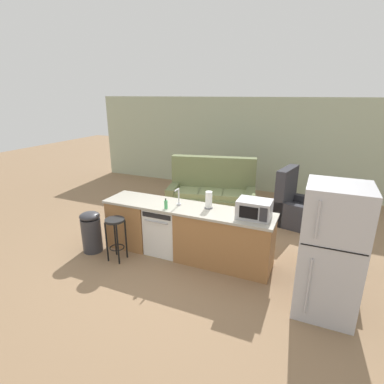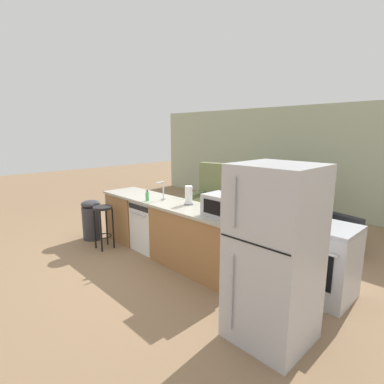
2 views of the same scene
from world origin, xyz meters
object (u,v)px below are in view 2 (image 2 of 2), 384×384
at_px(stove_range, 320,260).
at_px(microwave, 224,205).
at_px(bar_stool, 103,218).
at_px(soap_bottle, 147,196).
at_px(trash_bin, 92,219).
at_px(paper_towel_roll, 189,195).
at_px(kettle, 315,213).
at_px(armchair, 322,227).
at_px(couch, 236,206).
at_px(refrigerator, 274,255).
at_px(dishwasher, 153,225).

bearing_deg(stove_range, microwave, -152.81).
xyz_separation_m(stove_range, bar_stool, (-3.21, -1.14, 0.08)).
relative_size(soap_bottle, bar_stool, 0.24).
height_order(stove_range, microwave, microwave).
bearing_deg(bar_stool, trash_bin, 173.71).
relative_size(stove_range, trash_bin, 1.22).
xyz_separation_m(paper_towel_roll, kettle, (1.67, 0.58, -0.05)).
xyz_separation_m(stove_range, trash_bin, (-3.79, -1.08, -0.07)).
height_order(microwave, kettle, microwave).
distance_m(stove_range, microwave, 1.34).
relative_size(stove_range, armchair, 0.75).
bearing_deg(couch, refrigerator, -47.13).
height_order(paper_towel_roll, armchair, armchair).
xyz_separation_m(dishwasher, trash_bin, (-1.19, -0.53, -0.04)).
distance_m(stove_range, refrigerator, 1.17).
xyz_separation_m(stove_range, kettle, (-0.17, 0.13, 0.53)).
bearing_deg(armchair, kettle, -72.01).
xyz_separation_m(dishwasher, paper_towel_roll, (0.76, 0.10, 0.62)).
distance_m(stove_range, soap_bottle, 2.63).
relative_size(dishwasher, soap_bottle, 4.77).
bearing_deg(couch, kettle, -32.25).
height_order(stove_range, couch, couch).
relative_size(paper_towel_roll, bar_stool, 0.38).
xyz_separation_m(soap_bottle, kettle, (2.30, 0.88, 0.01)).
bearing_deg(microwave, bar_stool, -164.50).
xyz_separation_m(bar_stool, trash_bin, (-0.58, 0.06, -0.16)).
bearing_deg(stove_range, paper_towel_roll, -166.31).
relative_size(dishwasher, couch, 0.39).
height_order(bar_stool, trash_bin, same).
bearing_deg(bar_stool, stove_range, 19.60).
height_order(dishwasher, couch, couch).
relative_size(stove_range, paper_towel_roll, 3.19).
relative_size(refrigerator, bar_stool, 2.30).
xyz_separation_m(paper_towel_roll, soap_bottle, (-0.63, -0.31, -0.07)).
bearing_deg(paper_towel_roll, couch, 108.31).
bearing_deg(paper_towel_roll, dishwasher, -172.45).
xyz_separation_m(stove_range, armchair, (-0.65, 1.62, -0.10)).
relative_size(microwave, kettle, 2.44).
height_order(kettle, bar_stool, kettle).
height_order(bar_stool, couch, couch).
distance_m(microwave, bar_stool, 2.28).
bearing_deg(bar_stool, microwave, 15.50).
xyz_separation_m(refrigerator, soap_bottle, (-2.46, 0.34, 0.12)).
bearing_deg(kettle, refrigerator, -82.32).
bearing_deg(bar_stool, kettle, 22.71).
bearing_deg(dishwasher, kettle, 15.58).
height_order(refrigerator, kettle, refrigerator).
height_order(microwave, couch, couch).
relative_size(soap_bottle, couch, 0.08).
bearing_deg(kettle, couch, 147.75).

